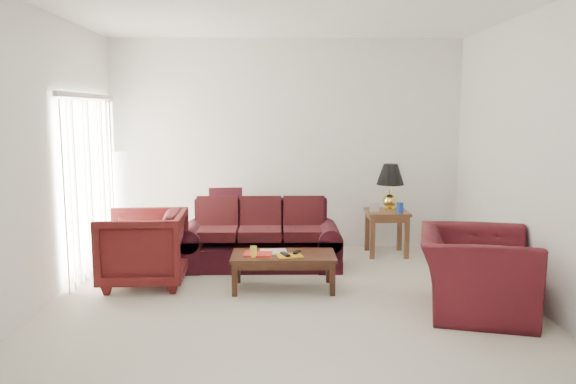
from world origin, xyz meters
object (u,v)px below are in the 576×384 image
object	(u,v)px
sofa	(260,235)
floor_lamp	(122,204)
armchair_right	(475,272)
armchair_left	(143,248)
end_table	(386,233)
coffee_table	(283,271)

from	to	relation	value
sofa	floor_lamp	world-z (taller)	floor_lamp
armchair_right	armchair_left	bearing A→B (deg)	89.93
end_table	armchair_left	bearing A→B (deg)	-156.41
sofa	armchair_left	xyz separation A→B (m)	(-1.32, -0.74, 0.01)
floor_lamp	coffee_table	distance (m)	2.71
floor_lamp	armchair_left	distance (m)	1.47
sofa	end_table	distance (m)	1.83
armchair_right	coffee_table	distance (m)	2.04
end_table	armchair_right	size ratio (longest dim) A/B	0.51
end_table	sofa	bearing A→B (deg)	-161.17
floor_lamp	armchair_right	world-z (taller)	floor_lamp
sofa	floor_lamp	bearing A→B (deg)	165.46
sofa	floor_lamp	distance (m)	2.02
armchair_left	coffee_table	world-z (taller)	armchair_left
armchair_left	end_table	bearing A→B (deg)	110.63
armchair_left	coffee_table	bearing A→B (deg)	80.09
sofa	armchair_left	size ratio (longest dim) A/B	2.16
end_table	armchair_right	xyz separation A→B (m)	(0.45, -2.26, 0.09)
end_table	floor_lamp	xyz separation A→B (m)	(-3.64, -0.02, 0.42)
floor_lamp	end_table	bearing A→B (deg)	0.36
sofa	coffee_table	size ratio (longest dim) A/B	1.76
end_table	armchair_right	bearing A→B (deg)	-78.68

